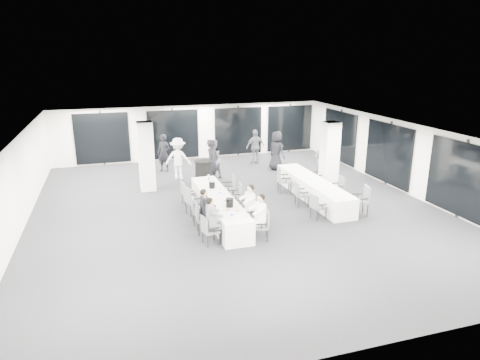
# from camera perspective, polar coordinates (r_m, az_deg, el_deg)

# --- Properties ---
(room) EXTENTS (14.04, 16.04, 2.84)m
(room) POSITION_cam_1_polar(r_m,az_deg,el_deg) (16.27, 1.32, 2.37)
(room) COLOR black
(room) RESTS_ON ground
(column_left) EXTENTS (0.60, 0.60, 2.80)m
(column_left) POSITION_cam_1_polar(r_m,az_deg,el_deg) (17.56, -12.39, 3.08)
(column_left) COLOR white
(column_left) RESTS_ON floor
(column_right) EXTENTS (0.60, 0.60, 2.80)m
(column_right) POSITION_cam_1_polar(r_m,az_deg,el_deg) (17.48, 11.82, 3.06)
(column_right) COLOR white
(column_right) RESTS_ON floor
(banquet_table_main) EXTENTS (0.90, 5.00, 0.75)m
(banquet_table_main) POSITION_cam_1_polar(r_m,az_deg,el_deg) (14.53, -2.84, -3.61)
(banquet_table_main) COLOR white
(banquet_table_main) RESTS_ON floor
(banquet_table_side) EXTENTS (0.90, 5.00, 0.75)m
(banquet_table_side) POSITION_cam_1_polar(r_m,az_deg,el_deg) (16.61, 9.69, -1.21)
(banquet_table_side) COLOR white
(banquet_table_side) RESTS_ON floor
(cocktail_table) EXTENTS (0.79, 0.79, 1.10)m
(cocktail_table) POSITION_cam_1_polar(r_m,az_deg,el_deg) (17.92, -4.87, 0.91)
(cocktail_table) COLOR black
(cocktail_table) RESTS_ON floor
(chair_main_left_near) EXTENTS (0.52, 0.55, 0.87)m
(chair_main_left_near) POSITION_cam_1_polar(r_m,az_deg,el_deg) (12.50, -4.24, -6.51)
(chair_main_left_near) COLOR #52555A
(chair_main_left_near) RESTS_ON floor
(chair_main_left_second) EXTENTS (0.52, 0.57, 0.96)m
(chair_main_left_second) POSITION_cam_1_polar(r_m,az_deg,el_deg) (13.26, -5.13, -4.90)
(chair_main_left_second) COLOR #52555A
(chair_main_left_second) RESTS_ON floor
(chair_main_left_mid) EXTENTS (0.50, 0.55, 0.90)m
(chair_main_left_mid) POSITION_cam_1_polar(r_m,az_deg,el_deg) (13.99, -5.79, -3.88)
(chair_main_left_mid) COLOR #52555A
(chair_main_left_mid) RESTS_ON floor
(chair_main_left_fourth) EXTENTS (0.61, 0.64, 1.00)m
(chair_main_left_fourth) POSITION_cam_1_polar(r_m,az_deg,el_deg) (14.77, -6.49, -2.55)
(chair_main_left_fourth) COLOR #52555A
(chair_main_left_fourth) RESTS_ON floor
(chair_main_left_far) EXTENTS (0.49, 0.53, 0.87)m
(chair_main_left_far) POSITION_cam_1_polar(r_m,az_deg,el_deg) (15.79, -7.18, -1.58)
(chair_main_left_far) COLOR #52555A
(chair_main_left_far) RESTS_ON floor
(chair_main_right_near) EXTENTS (0.55, 0.57, 0.89)m
(chair_main_right_near) POSITION_cam_1_polar(r_m,az_deg,el_deg) (12.81, 3.14, -5.83)
(chair_main_right_near) COLOR #52555A
(chair_main_right_near) RESTS_ON floor
(chair_main_right_second) EXTENTS (0.59, 0.61, 0.96)m
(chair_main_right_second) POSITION_cam_1_polar(r_m,az_deg,el_deg) (13.64, 1.77, -4.21)
(chair_main_right_second) COLOR #52555A
(chair_main_right_second) RESTS_ON floor
(chair_main_right_mid) EXTENTS (0.63, 0.65, 1.02)m
(chair_main_right_mid) POSITION_cam_1_polar(r_m,az_deg,el_deg) (14.31, 0.81, -3.04)
(chair_main_right_mid) COLOR #52555A
(chair_main_right_mid) RESTS_ON floor
(chair_main_right_fourth) EXTENTS (0.52, 0.57, 0.94)m
(chair_main_right_fourth) POSITION_cam_1_polar(r_m,az_deg,el_deg) (15.29, -0.44, -1.92)
(chair_main_right_fourth) COLOR #52555A
(chair_main_right_fourth) RESTS_ON floor
(chair_main_right_far) EXTENTS (0.58, 0.62, 1.00)m
(chair_main_right_far) POSITION_cam_1_polar(r_m,az_deg,el_deg) (16.11, -1.36, -0.81)
(chair_main_right_far) COLOR #52555A
(chair_main_right_far) RESTS_ON floor
(chair_side_left_near) EXTENTS (0.51, 0.54, 0.86)m
(chair_side_left_near) POSITION_cam_1_polar(r_m,az_deg,el_deg) (14.58, 10.21, -3.31)
(chair_side_left_near) COLOR #52555A
(chair_side_left_near) RESTS_ON floor
(chair_side_left_mid) EXTENTS (0.51, 0.55, 0.90)m
(chair_side_left_mid) POSITION_cam_1_polar(r_m,az_deg,el_deg) (15.69, 8.01, -1.67)
(chair_side_left_mid) COLOR #52555A
(chair_side_left_mid) RESTS_ON floor
(chair_side_left_far) EXTENTS (0.62, 0.65, 1.03)m
(chair_side_left_far) POSITION_cam_1_polar(r_m,az_deg,el_deg) (17.09, 5.69, 0.21)
(chair_side_left_far) COLOR #52555A
(chair_side_left_far) RESTS_ON floor
(chair_side_right_near) EXTENTS (0.62, 0.65, 1.04)m
(chair_side_right_near) POSITION_cam_1_polar(r_m,az_deg,el_deg) (15.26, 16.01, -2.40)
(chair_side_right_near) COLOR #52555A
(chair_side_right_near) RESTS_ON floor
(chair_side_right_mid) EXTENTS (0.51, 0.55, 0.92)m
(chair_side_right_mid) POSITION_cam_1_polar(r_m,az_deg,el_deg) (16.58, 12.96, -0.90)
(chair_side_right_mid) COLOR #52555A
(chair_side_right_mid) RESTS_ON floor
(chair_side_right_far) EXTENTS (0.58, 0.62, 1.01)m
(chair_side_right_far) POSITION_cam_1_polar(r_m,az_deg,el_deg) (17.82, 10.63, 0.64)
(chair_side_right_far) COLOR #52555A
(chair_side_right_far) RESTS_ON floor
(seated_guest_a) EXTENTS (0.50, 0.38, 1.44)m
(seated_guest_a) POSITION_cam_1_polar(r_m,az_deg,el_deg) (12.42, -3.57, -5.06)
(seated_guest_a) COLOR slate
(seated_guest_a) RESTS_ON floor
(seated_guest_b) EXTENTS (0.50, 0.38, 1.44)m
(seated_guest_b) POSITION_cam_1_polar(r_m,az_deg,el_deg) (13.19, -4.44, -3.76)
(seated_guest_b) COLOR black
(seated_guest_b) RESTS_ON floor
(seated_guest_c) EXTENTS (0.50, 0.38, 1.44)m
(seated_guest_c) POSITION_cam_1_polar(r_m,az_deg,el_deg) (12.66, 2.46, -4.61)
(seated_guest_c) COLOR white
(seated_guest_c) RESTS_ON floor
(seated_guest_d) EXTENTS (0.50, 0.38, 1.44)m
(seated_guest_d) POSITION_cam_1_polar(r_m,az_deg,el_deg) (13.52, 1.09, -3.19)
(seated_guest_d) COLOR white
(seated_guest_d) RESTS_ON floor
(standing_guest_a) EXTENTS (0.99, 1.00, 2.14)m
(standing_guest_a) POSITION_cam_1_polar(r_m,az_deg,el_deg) (18.22, -3.70, 2.86)
(standing_guest_a) COLOR black
(standing_guest_a) RESTS_ON floor
(standing_guest_b) EXTENTS (1.13, 1.01, 2.00)m
(standing_guest_b) POSITION_cam_1_polar(r_m,az_deg,el_deg) (18.83, -3.65, 3.10)
(standing_guest_b) COLOR slate
(standing_guest_b) RESTS_ON floor
(standing_guest_c) EXTENTS (1.51, 1.16, 2.09)m
(standing_guest_c) POSITION_cam_1_polar(r_m,az_deg,el_deg) (18.97, -8.25, 3.19)
(standing_guest_c) COLOR white
(standing_guest_c) RESTS_ON floor
(standing_guest_d) EXTENTS (1.25, 0.84, 1.96)m
(standing_guest_d) POSITION_cam_1_polar(r_m,az_deg,el_deg) (21.49, 2.07, 4.76)
(standing_guest_d) COLOR slate
(standing_guest_d) RESTS_ON floor
(standing_guest_e) EXTENTS (0.97, 1.17, 2.10)m
(standing_guest_e) POSITION_cam_1_polar(r_m,az_deg,el_deg) (20.36, 4.90, 4.24)
(standing_guest_e) COLOR black
(standing_guest_e) RESTS_ON floor
(standing_guest_g) EXTENTS (0.93, 0.90, 1.99)m
(standing_guest_g) POSITION_cam_1_polar(r_m,az_deg,el_deg) (20.35, -10.15, 3.88)
(standing_guest_g) COLOR black
(standing_guest_g) RESTS_ON floor
(standing_guest_h) EXTENTS (0.94, 1.11, 1.98)m
(standing_guest_h) POSITION_cam_1_polar(r_m,az_deg,el_deg) (19.23, 10.95, 3.08)
(standing_guest_h) COLOR slate
(standing_guest_h) RESTS_ON floor
(ice_bucket_near) EXTENTS (0.24, 0.24, 0.28)m
(ice_bucket_near) POSITION_cam_1_polar(r_m,az_deg,el_deg) (13.40, -1.40, -3.04)
(ice_bucket_near) COLOR black
(ice_bucket_near) RESTS_ON banquet_table_main
(ice_bucket_far) EXTENTS (0.22, 0.22, 0.25)m
(ice_bucket_far) POSITION_cam_1_polar(r_m,az_deg,el_deg) (15.28, -3.76, -0.62)
(ice_bucket_far) COLOR black
(ice_bucket_far) RESTS_ON banquet_table_main
(water_bottle_a) EXTENTS (0.07, 0.07, 0.22)m
(water_bottle_a) POSITION_cam_1_polar(r_m,az_deg,el_deg) (12.56, -1.07, -4.53)
(water_bottle_a) COLOR silver
(water_bottle_a) RESTS_ON banquet_table_main
(water_bottle_b) EXTENTS (0.06, 0.06, 0.20)m
(water_bottle_b) POSITION_cam_1_polar(r_m,az_deg,el_deg) (14.54, -2.68, -1.61)
(water_bottle_b) COLOR silver
(water_bottle_b) RESTS_ON banquet_table_main
(water_bottle_c) EXTENTS (0.08, 0.08, 0.24)m
(water_bottle_c) POSITION_cam_1_polar(r_m,az_deg,el_deg) (16.15, -4.19, 0.30)
(water_bottle_c) COLOR silver
(water_bottle_c) RESTS_ON banquet_table_main
(plate_a) EXTENTS (0.21, 0.21, 0.03)m
(plate_a) POSITION_cam_1_polar(r_m,az_deg,el_deg) (13.14, -1.65, -4.04)
(plate_a) COLOR white
(plate_a) RESTS_ON banquet_table_main
(plate_b) EXTENTS (0.21, 0.21, 0.03)m
(plate_b) POSITION_cam_1_polar(r_m,az_deg,el_deg) (13.08, -0.39, -4.12)
(plate_b) COLOR white
(plate_b) RESTS_ON banquet_table_main
(plate_c) EXTENTS (0.20, 0.20, 0.03)m
(plate_c) POSITION_cam_1_polar(r_m,az_deg,el_deg) (13.95, -1.92, -2.78)
(plate_c) COLOR white
(plate_c) RESTS_ON banquet_table_main
(wine_glass) EXTENTS (0.07, 0.07, 0.19)m
(wine_glass) POSITION_cam_1_polar(r_m,az_deg,el_deg) (12.60, 0.57, -4.33)
(wine_glass) COLOR silver
(wine_glass) RESTS_ON banquet_table_main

